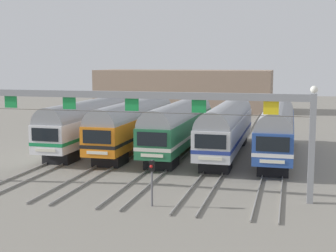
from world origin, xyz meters
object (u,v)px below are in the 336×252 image
object	(u,v)px
commuter_train_green	(180,124)
commuter_train_blue	(277,127)
commuter_train_orange	(134,123)
yard_signal_mast	(152,174)
commuter_train_white	(91,121)
catenary_gantry	(132,110)
commuter_train_silver	(227,126)

from	to	relation	value
commuter_train_green	commuter_train_blue	world-z (taller)	commuter_train_blue
commuter_train_orange	commuter_train_green	xyz separation A→B (m)	(4.34, -0.00, -0.00)
commuter_train_orange	commuter_train_blue	bearing A→B (deg)	0.00
yard_signal_mast	commuter_train_white	bearing A→B (deg)	123.44
commuter_train_green	catenary_gantry	xyz separation A→B (m)	(0.00, -13.49, 2.59)
commuter_train_orange	yard_signal_mast	bearing A→B (deg)	-68.39
commuter_train_green	commuter_train_blue	distance (m)	8.68
commuter_train_white	commuter_train_green	xyz separation A→B (m)	(8.68, -0.00, -0.00)
commuter_train_silver	catenary_gantry	world-z (taller)	catenary_gantry
commuter_train_white	commuter_train_orange	size ratio (longest dim) A/B	1.00
commuter_train_blue	catenary_gantry	xyz separation A→B (m)	(-8.68, -13.50, 2.58)
commuter_train_green	catenary_gantry	size ratio (longest dim) A/B	0.80
commuter_train_orange	catenary_gantry	bearing A→B (deg)	-72.18
commuter_train_white	yard_signal_mast	bearing A→B (deg)	-56.56
commuter_train_blue	yard_signal_mast	world-z (taller)	commuter_train_blue
commuter_train_silver	commuter_train_green	bearing A→B (deg)	-179.94
commuter_train_silver	yard_signal_mast	size ratio (longest dim) A/B	6.59
catenary_gantry	commuter_train_white	bearing A→B (deg)	122.74
commuter_train_orange	commuter_train_silver	world-z (taller)	same
catenary_gantry	commuter_train_green	bearing A→B (deg)	90.00
commuter_train_silver	commuter_train_orange	bearing A→B (deg)	180.00
commuter_train_green	commuter_train_silver	world-z (taller)	commuter_train_silver
commuter_train_silver	commuter_train_blue	world-z (taller)	same
commuter_train_blue	yard_signal_mast	xyz separation A→B (m)	(-6.51, -16.43, -0.77)
commuter_train_orange	commuter_train_green	world-z (taller)	commuter_train_orange
commuter_train_orange	commuter_train_silver	size ratio (longest dim) A/B	1.00
commuter_train_white	catenary_gantry	bearing A→B (deg)	-57.26
commuter_train_white	commuter_train_orange	world-z (taller)	same
commuter_train_orange	yard_signal_mast	world-z (taller)	commuter_train_orange
commuter_train_white	commuter_train_orange	xyz separation A→B (m)	(4.34, 0.00, 0.00)
commuter_train_green	commuter_train_blue	xyz separation A→B (m)	(8.68, 0.00, 0.00)
commuter_train_orange	yard_signal_mast	size ratio (longest dim) A/B	6.59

